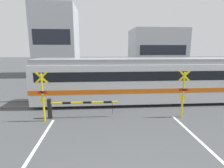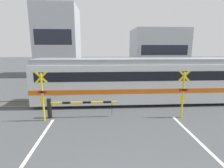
% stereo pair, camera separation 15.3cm
% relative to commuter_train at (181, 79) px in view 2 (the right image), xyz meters
% --- Properties ---
extents(rail_track_near, '(50.00, 0.10, 0.08)m').
position_rel_commuter_train_xyz_m(rail_track_near, '(-5.26, -0.72, -1.73)').
color(rail_track_near, '#6B6051').
rests_on(rail_track_near, ground_plane).
extents(rail_track_far, '(50.00, 0.10, 0.08)m').
position_rel_commuter_train_xyz_m(rail_track_far, '(-5.26, 0.72, -1.73)').
color(rail_track_far, '#6B6051').
rests_on(rail_track_far, ground_plane).
extents(commuter_train, '(21.57, 2.75, 3.31)m').
position_rel_commuter_train_xyz_m(commuter_train, '(0.00, 0.00, 0.00)').
color(commuter_train, silver).
rests_on(commuter_train, ground_plane).
extents(crossing_barrier_near, '(4.08, 0.20, 1.18)m').
position_rel_commuter_train_xyz_m(crossing_barrier_near, '(-8.01, -2.75, -1.02)').
color(crossing_barrier_near, black).
rests_on(crossing_barrier_near, ground_plane).
extents(crossing_barrier_far, '(4.08, 0.20, 1.18)m').
position_rel_commuter_train_xyz_m(crossing_barrier_far, '(-2.52, 2.97, -1.02)').
color(crossing_barrier_far, black).
rests_on(crossing_barrier_far, ground_plane).
extents(crossing_signal_left, '(0.68, 0.15, 2.84)m').
position_rel_commuter_train_xyz_m(crossing_signal_left, '(-9.25, -3.13, -0.21)').
color(crossing_signal_left, yellow).
rests_on(crossing_signal_left, ground_plane).
extents(crossing_signal_right, '(0.68, 0.15, 2.84)m').
position_rel_commuter_train_xyz_m(crossing_signal_right, '(-1.28, -3.13, -0.21)').
color(crossing_signal_right, yellow).
rests_on(crossing_signal_right, ground_plane).
extents(pedestrian, '(0.38, 0.22, 1.72)m').
position_rel_commuter_train_xyz_m(pedestrian, '(-3.56, 6.18, -0.78)').
color(pedestrian, '#33384C').
rests_on(pedestrian, ground_plane).
extents(building_left_of_street, '(5.83, 6.25, 9.95)m').
position_rel_commuter_train_xyz_m(building_left_of_street, '(-12.31, 14.57, 3.21)').
color(building_left_of_street, '#B2B7BC').
rests_on(building_left_of_street, ground_plane).
extents(building_right_of_street, '(7.82, 6.25, 6.86)m').
position_rel_commuter_train_xyz_m(building_right_of_street, '(2.78, 14.57, 1.66)').
color(building_right_of_street, '#B2B7BC').
rests_on(building_right_of_street, ground_plane).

